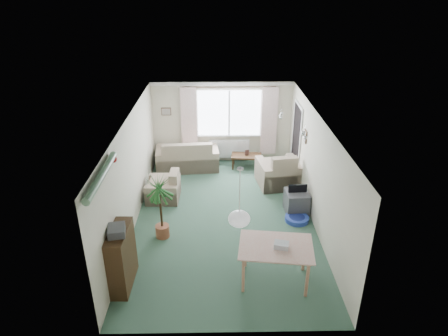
{
  "coord_description": "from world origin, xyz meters",
  "views": [
    {
      "loc": [
        -0.14,
        -7.76,
        5.01
      ],
      "look_at": [
        0.0,
        0.3,
        1.15
      ],
      "focal_mm": 32.0,
      "sensor_mm": 36.0,
      "label": 1
    }
  ],
  "objects_px": {
    "coffee_table": "(246,161)",
    "bookshelf": "(122,258)",
    "houseplant": "(161,207)",
    "pet_bed": "(297,219)",
    "sofa": "(187,154)",
    "armchair_corner": "(279,168)",
    "armchair_left": "(163,185)",
    "dining_table": "(275,264)",
    "tv_cube": "(296,202)"
  },
  "relations": [
    {
      "from": "coffee_table",
      "to": "pet_bed",
      "type": "xyz_separation_m",
      "value": [
        0.96,
        -2.86,
        -0.14
      ]
    },
    {
      "from": "coffee_table",
      "to": "bookshelf",
      "type": "height_order",
      "value": "bookshelf"
    },
    {
      "from": "armchair_corner",
      "to": "armchair_left",
      "type": "height_order",
      "value": "armchair_corner"
    },
    {
      "from": "coffee_table",
      "to": "houseplant",
      "type": "distance_m",
      "value": 4.0
    },
    {
      "from": "pet_bed",
      "to": "dining_table",
      "type": "bearing_deg",
      "value": -111.71
    },
    {
      "from": "houseplant",
      "to": "dining_table",
      "type": "bearing_deg",
      "value": -32.63
    },
    {
      "from": "dining_table",
      "to": "sofa",
      "type": "bearing_deg",
      "value": 111.32
    },
    {
      "from": "armchair_corner",
      "to": "tv_cube",
      "type": "xyz_separation_m",
      "value": [
        0.22,
        -1.39,
        -0.22
      ]
    },
    {
      "from": "armchair_corner",
      "to": "sofa",
      "type": "bearing_deg",
      "value": -31.97
    },
    {
      "from": "bookshelf",
      "to": "pet_bed",
      "type": "relative_size",
      "value": 2.11
    },
    {
      "from": "armchair_left",
      "to": "pet_bed",
      "type": "distance_m",
      "value": 3.35
    },
    {
      "from": "houseplant",
      "to": "armchair_left",
      "type": "bearing_deg",
      "value": 96.03
    },
    {
      "from": "sofa",
      "to": "tv_cube",
      "type": "xyz_separation_m",
      "value": [
        2.71,
        -2.45,
        -0.18
      ]
    },
    {
      "from": "armchair_corner",
      "to": "bookshelf",
      "type": "xyz_separation_m",
      "value": [
        -3.32,
        -3.79,
        0.09
      ]
    },
    {
      "from": "sofa",
      "to": "dining_table",
      "type": "height_order",
      "value": "sofa"
    },
    {
      "from": "armchair_corner",
      "to": "dining_table",
      "type": "height_order",
      "value": "armchair_corner"
    },
    {
      "from": "armchair_left",
      "to": "houseplant",
      "type": "bearing_deg",
      "value": 7.74
    },
    {
      "from": "bookshelf",
      "to": "houseplant",
      "type": "distance_m",
      "value": 1.53
    },
    {
      "from": "armchair_corner",
      "to": "bookshelf",
      "type": "relative_size",
      "value": 0.94
    },
    {
      "from": "tv_cube",
      "to": "pet_bed",
      "type": "relative_size",
      "value": 1.06
    },
    {
      "from": "armchair_corner",
      "to": "coffee_table",
      "type": "xyz_separation_m",
      "value": [
        -0.79,
        1.06,
        -0.28
      ]
    },
    {
      "from": "armchair_corner",
      "to": "pet_bed",
      "type": "xyz_separation_m",
      "value": [
        0.17,
        -1.8,
        -0.42
      ]
    },
    {
      "from": "sofa",
      "to": "armchair_corner",
      "type": "xyz_separation_m",
      "value": [
        2.49,
        -1.06,
        0.04
      ]
    },
    {
      "from": "coffee_table",
      "to": "pet_bed",
      "type": "bearing_deg",
      "value": -71.46
    },
    {
      "from": "dining_table",
      "to": "tv_cube",
      "type": "distance_m",
      "value": 2.51
    },
    {
      "from": "armchair_corner",
      "to": "bookshelf",
      "type": "distance_m",
      "value": 5.04
    },
    {
      "from": "sofa",
      "to": "tv_cube",
      "type": "height_order",
      "value": "sofa"
    },
    {
      "from": "pet_bed",
      "to": "houseplant",
      "type": "bearing_deg",
      "value": -169.49
    },
    {
      "from": "tv_cube",
      "to": "armchair_left",
      "type": "bearing_deg",
      "value": 164.83
    },
    {
      "from": "armchair_corner",
      "to": "pet_bed",
      "type": "relative_size",
      "value": 1.99
    },
    {
      "from": "armchair_left",
      "to": "tv_cube",
      "type": "distance_m",
      "value": 3.27
    },
    {
      "from": "tv_cube",
      "to": "houseplant",
      "type": "bearing_deg",
      "value": -165.67
    },
    {
      "from": "armchair_left",
      "to": "houseplant",
      "type": "relative_size",
      "value": 0.57
    },
    {
      "from": "coffee_table",
      "to": "dining_table",
      "type": "bearing_deg",
      "value": -87.86
    },
    {
      "from": "pet_bed",
      "to": "coffee_table",
      "type": "bearing_deg",
      "value": 108.54
    },
    {
      "from": "houseplant",
      "to": "pet_bed",
      "type": "distance_m",
      "value": 3.1
    },
    {
      "from": "tv_cube",
      "to": "bookshelf",
      "type": "bearing_deg",
      "value": -149.2
    },
    {
      "from": "bookshelf",
      "to": "armchair_corner",
      "type": "bearing_deg",
      "value": 50.12
    },
    {
      "from": "sofa",
      "to": "houseplant",
      "type": "xyz_separation_m",
      "value": [
        -0.31,
        -3.42,
        0.29
      ]
    },
    {
      "from": "armchair_corner",
      "to": "houseplant",
      "type": "distance_m",
      "value": 3.67
    },
    {
      "from": "armchair_left",
      "to": "bookshelf",
      "type": "height_order",
      "value": "bookshelf"
    },
    {
      "from": "armchair_left",
      "to": "armchair_corner",
      "type": "bearing_deg",
      "value": 105.3
    },
    {
      "from": "armchair_left",
      "to": "dining_table",
      "type": "relative_size",
      "value": 0.7
    },
    {
      "from": "armchair_corner",
      "to": "armchair_left",
      "type": "bearing_deg",
      "value": 4.75
    },
    {
      "from": "armchair_left",
      "to": "houseplant",
      "type": "xyz_separation_m",
      "value": [
        0.17,
        -1.63,
        0.36
      ]
    },
    {
      "from": "sofa",
      "to": "dining_table",
      "type": "distance_m",
      "value": 5.18
    },
    {
      "from": "sofa",
      "to": "pet_bed",
      "type": "bearing_deg",
      "value": 128.27
    },
    {
      "from": "sofa",
      "to": "coffee_table",
      "type": "distance_m",
      "value": 1.72
    },
    {
      "from": "sofa",
      "to": "tv_cube",
      "type": "distance_m",
      "value": 3.66
    },
    {
      "from": "bookshelf",
      "to": "pet_bed",
      "type": "xyz_separation_m",
      "value": [
        3.49,
        1.99,
        -0.51
      ]
    }
  ]
}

